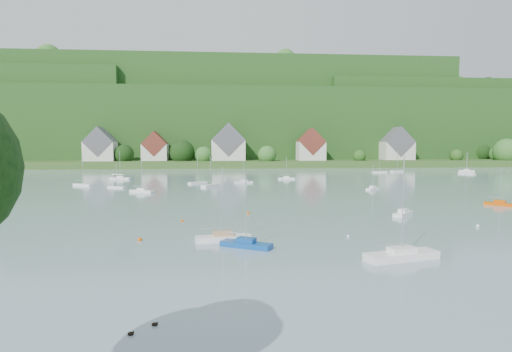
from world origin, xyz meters
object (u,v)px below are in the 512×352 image
at_px(near_sailboat_2, 223,237).
at_px(near_sailboat_4, 402,254).
at_px(near_sailboat_1, 246,244).
at_px(near_sailboat_5, 500,203).
at_px(near_sailboat_3, 403,213).

relative_size(near_sailboat_2, near_sailboat_4, 0.84).
xyz_separation_m(near_sailboat_1, near_sailboat_2, (-2.47, 3.18, 0.02)).
xyz_separation_m(near_sailboat_1, near_sailboat_5, (47.49, 27.15, -0.02)).
bearing_deg(near_sailboat_4, near_sailboat_5, 30.83).
height_order(near_sailboat_2, near_sailboat_4, near_sailboat_4).
height_order(near_sailboat_3, near_sailboat_5, near_sailboat_3).
height_order(near_sailboat_1, near_sailboat_2, near_sailboat_2).
xyz_separation_m(near_sailboat_2, near_sailboat_4, (17.15, -9.24, 0.05)).
bearing_deg(near_sailboat_1, near_sailboat_5, 59.30).
bearing_deg(near_sailboat_2, near_sailboat_1, -60.93).
relative_size(near_sailboat_1, near_sailboat_4, 0.77).
bearing_deg(near_sailboat_3, near_sailboat_2, 159.45).
bearing_deg(near_sailboat_2, near_sailboat_3, 19.84).
relative_size(near_sailboat_3, near_sailboat_5, 1.06).
height_order(near_sailboat_1, near_sailboat_4, near_sailboat_4).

